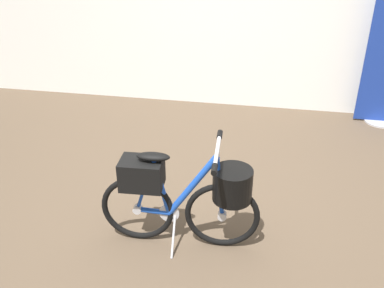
# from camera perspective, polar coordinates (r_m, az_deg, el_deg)

# --- Properties ---
(ground_plane) EXTENTS (7.45, 7.45, 0.00)m
(ground_plane) POSITION_cam_1_polar(r_m,az_deg,el_deg) (3.29, -0.70, -10.44)
(ground_plane) COLOR brown
(folding_bike_foreground) EXTENTS (1.09, 0.53, 0.78)m
(folding_bike_foreground) POSITION_cam_1_polar(r_m,az_deg,el_deg) (2.88, -0.80, -6.57)
(folding_bike_foreground) COLOR black
(folding_bike_foreground) RESTS_ON ground_plane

